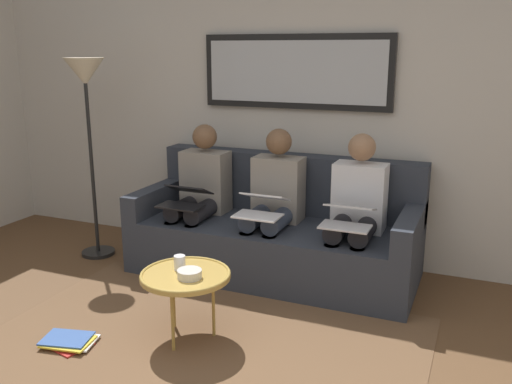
% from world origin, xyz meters
% --- Properties ---
extents(wall_rear, '(6.00, 0.12, 2.60)m').
position_xyz_m(wall_rear, '(0.00, -2.60, 1.30)').
color(wall_rear, beige).
rests_on(wall_rear, ground_plane).
extents(area_rug, '(2.60, 1.80, 0.01)m').
position_xyz_m(area_rug, '(0.00, -0.85, 0.00)').
color(area_rug, brown).
rests_on(area_rug, ground_plane).
extents(couch, '(2.20, 0.90, 0.90)m').
position_xyz_m(couch, '(0.00, -2.12, 0.31)').
color(couch, '#2D333D').
rests_on(couch, ground_plane).
extents(framed_mirror, '(1.58, 0.05, 0.59)m').
position_xyz_m(framed_mirror, '(0.00, -2.51, 1.55)').
color(framed_mirror, black).
extents(coffee_table, '(0.54, 0.54, 0.43)m').
position_xyz_m(coffee_table, '(0.12, -0.90, 0.41)').
color(coffee_table, tan).
rests_on(coffee_table, ground_plane).
extents(cup, '(0.07, 0.07, 0.09)m').
position_xyz_m(cup, '(0.19, -0.94, 0.47)').
color(cup, silver).
rests_on(cup, coffee_table).
extents(bowl, '(0.15, 0.15, 0.05)m').
position_xyz_m(bowl, '(0.07, -0.86, 0.45)').
color(bowl, beige).
rests_on(bowl, coffee_table).
extents(person_left, '(0.38, 0.58, 1.14)m').
position_xyz_m(person_left, '(-0.64, -2.05, 0.61)').
color(person_left, silver).
rests_on(person_left, couch).
extents(laptop_silver, '(0.34, 0.33, 0.14)m').
position_xyz_m(laptop_silver, '(-0.64, -1.80, 0.62)').
color(laptop_silver, silver).
extents(person_middle, '(0.38, 0.58, 1.14)m').
position_xyz_m(person_middle, '(0.00, -2.05, 0.61)').
color(person_middle, gray).
rests_on(person_middle, couch).
extents(laptop_white, '(0.33, 0.35, 0.15)m').
position_xyz_m(laptop_white, '(0.00, -1.81, 0.63)').
color(laptop_white, white).
extents(person_right, '(0.38, 0.58, 1.14)m').
position_xyz_m(person_right, '(0.64, -2.05, 0.61)').
color(person_right, gray).
rests_on(person_right, couch).
extents(laptop_black, '(0.34, 0.34, 0.15)m').
position_xyz_m(laptop_black, '(0.64, -1.81, 0.62)').
color(laptop_black, black).
extents(magazine_stack, '(0.35, 0.28, 0.04)m').
position_xyz_m(magazine_stack, '(0.74, -0.55, 0.03)').
color(magazine_stack, red).
rests_on(magazine_stack, ground_plane).
extents(standing_lamp, '(0.32, 0.32, 1.66)m').
position_xyz_m(standing_lamp, '(1.55, -1.85, 1.37)').
color(standing_lamp, black).
rests_on(standing_lamp, ground_plane).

